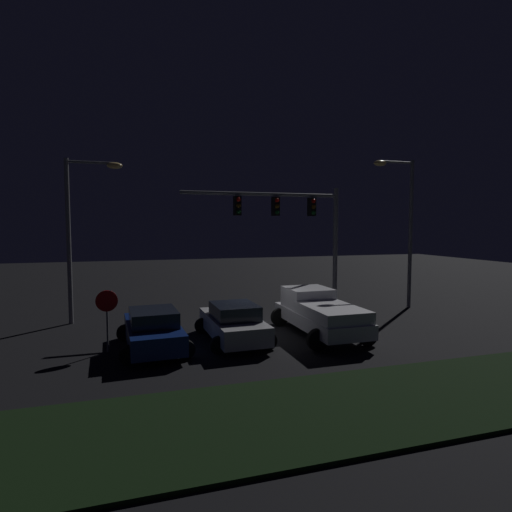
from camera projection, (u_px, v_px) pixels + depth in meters
The scene contains 9 objects.
ground_plane at pixel (258, 332), 17.43m from camera, with size 80.00×80.00×0.00m, color black.
grass_median at pixel (349, 406), 10.16m from camera, with size 21.76×4.23×0.10m, color black.
pickup_truck at pixel (318, 310), 17.11m from camera, with size 2.87×5.40×1.80m.
car_sedan at pixel (233, 323), 16.03m from camera, with size 2.56×4.44×1.51m.
car_sedan_far at pixel (153, 330), 14.95m from camera, with size 2.63×4.49×1.51m.
traffic_signal_gantry at pixel (293, 218), 21.12m from camera, with size 8.32×0.56×6.50m.
street_lamp_left at pixel (80, 220), 18.83m from camera, with size 2.52×0.44×7.56m.
street_lamp_right at pixel (403, 216), 22.30m from camera, with size 2.47×0.44×8.06m.
stop_sign at pixel (107, 309), 14.59m from camera, with size 0.76×0.08×2.23m.
Camera 1 is at (-5.11, -16.37, 4.49)m, focal length 28.87 mm.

